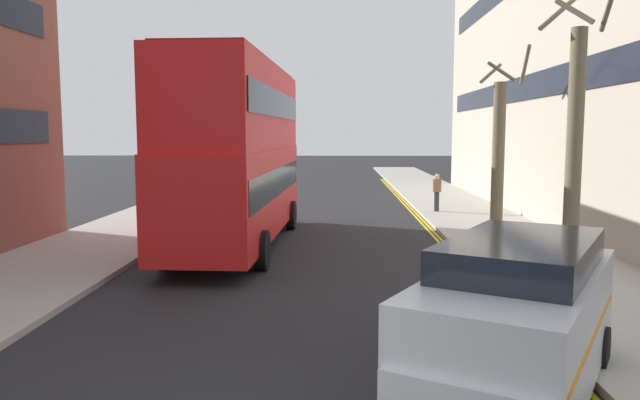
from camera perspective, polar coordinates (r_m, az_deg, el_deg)
name	(u,v)px	position (r m, az deg, el deg)	size (l,w,h in m)	color
sidewalk_right	(501,235)	(21.58, 16.57, -3.16)	(4.00, 80.00, 0.14)	#ADA89E
sidewalk_left	(122,233)	(22.15, -18.04, -2.97)	(4.00, 80.00, 0.14)	#ADA89E
kerb_line_outer	(449,248)	(19.21, 12.02, -4.39)	(0.10, 56.00, 0.01)	yellow
kerb_line_inner	(444,248)	(19.18, 11.54, -4.39)	(0.10, 56.00, 0.01)	yellow
double_decker_bus_away	(238,149)	(18.98, -7.65, 4.77)	(3.07, 10.88, 5.64)	red
taxi_minivan	(516,319)	(8.59, 17.84, -10.58)	(3.94, 5.11, 2.12)	silver
pedestrian_far	(437,192)	(26.80, 10.88, 0.76)	(0.34, 0.22, 1.62)	#2D2D38
street_tree_near	(499,152)	(21.56, 16.39, 4.29)	(1.63, 1.61, 6.20)	#6B6047
street_tree_mid	(574,145)	(15.50, 22.71, 4.81)	(1.65, 1.63, 6.69)	#6B6047
townhouse_terrace_right	(634,50)	(29.68, 27.35, 12.35)	(10.08, 28.00, 14.00)	#B2A893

